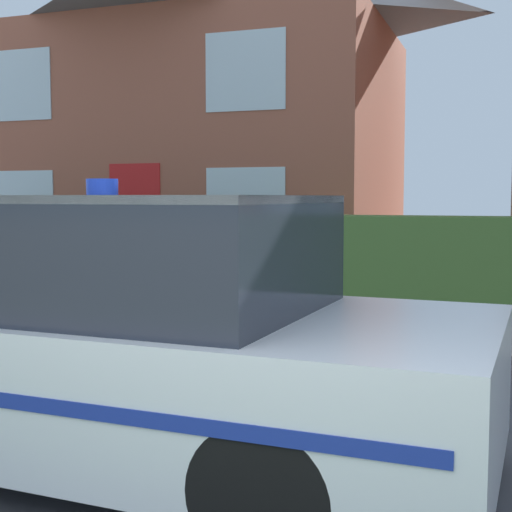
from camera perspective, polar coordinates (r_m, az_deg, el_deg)
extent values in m
cube|color=#424247|center=(4.80, 7.33, -13.62)|extent=(28.00, 5.21, 0.01)
cube|color=#4C7233|center=(10.27, 6.80, -0.24)|extent=(12.77, 0.82, 1.25)
cylinder|color=black|center=(4.45, 8.21, -10.84)|extent=(0.63, 0.23, 0.62)
cylinder|color=black|center=(3.03, 0.67, -18.40)|extent=(0.63, 0.23, 0.62)
cube|color=silver|center=(4.27, -13.35, -8.53)|extent=(4.62, 1.96, 0.72)
cube|color=#232833|center=(4.10, -12.11, 0.42)|extent=(2.42, 1.69, 0.62)
cube|color=silver|center=(4.09, -12.19, 4.48)|extent=(2.42, 1.69, 0.04)
cube|color=navy|center=(5.00, -7.42, -5.88)|extent=(4.31, 0.19, 0.07)
cylinder|color=#1933A5|center=(4.09, -12.20, 5.41)|extent=(0.18, 0.18, 0.09)
cube|color=#93513D|center=(15.34, -5.14, 8.11)|extent=(8.16, 5.50, 4.84)
cube|color=red|center=(12.79, -9.65, 2.60)|extent=(1.00, 0.02, 2.10)
cube|color=silver|center=(14.12, -18.22, 3.86)|extent=(1.40, 0.02, 1.30)
cube|color=silver|center=(11.90, -0.87, 3.98)|extent=(1.40, 0.02, 1.30)
cube|color=silver|center=(14.26, -18.46, 12.84)|extent=(1.40, 0.02, 1.30)
cube|color=silver|center=(12.08, -0.89, 14.60)|extent=(1.40, 0.02, 1.30)
cube|color=black|center=(10.71, -13.12, -0.66)|extent=(0.66, 0.75, 1.06)
cube|color=black|center=(10.67, -13.18, 2.44)|extent=(0.69, 0.78, 0.10)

